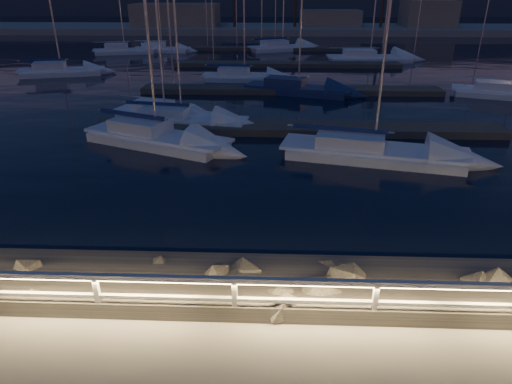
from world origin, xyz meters
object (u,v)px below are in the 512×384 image
(sailboat_h, at_px, (508,92))
(sailboat_i, at_px, (123,50))
(sailboat_l, at_px, (368,57))
(sailboat_b, at_px, (154,136))
(sailboat_n, at_px, (281,47))
(sailboat_g, at_px, (296,88))
(sailboat_m, at_px, (160,49))
(sailboat_d, at_px, (369,149))
(sailboat_c, at_px, (179,119))
(sailboat_a, at_px, (163,113))
(sailboat_e, at_px, (59,70))
(sailboat_j, at_px, (242,76))
(guard_rail, at_px, (325,291))

(sailboat_h, bearing_deg, sailboat_i, 167.73)
(sailboat_i, distance_m, sailboat_l, 27.71)
(sailboat_b, xyz_separation_m, sailboat_i, (-11.63, 32.62, 0.00))
(sailboat_b, bearing_deg, sailboat_h, 50.50)
(sailboat_i, relative_size, sailboat_n, 0.85)
(sailboat_h, relative_size, sailboat_n, 0.94)
(sailboat_g, xyz_separation_m, sailboat_n, (-0.86, 23.98, 0.04))
(sailboat_h, bearing_deg, sailboat_m, 162.48)
(sailboat_d, relative_size, sailboat_i, 1.17)
(sailboat_c, relative_size, sailboat_i, 1.02)
(sailboat_a, distance_m, sailboat_b, 4.67)
(sailboat_e, distance_m, sailboat_j, 16.39)
(sailboat_h, bearing_deg, guard_rail, -102.04)
(sailboat_i, bearing_deg, guard_rail, -82.27)
(sailboat_n, bearing_deg, sailboat_g, -110.85)
(sailboat_e, bearing_deg, sailboat_i, 68.86)
(sailboat_n, bearing_deg, guard_rail, -112.39)
(sailboat_a, bearing_deg, sailboat_e, 149.29)
(guard_rail, height_order, sailboat_n, sailboat_n)
(sailboat_m, bearing_deg, sailboat_e, -108.46)
(sailboat_m, bearing_deg, sailboat_l, -14.51)
(sailboat_a, bearing_deg, sailboat_i, 129.22)
(sailboat_d, distance_m, sailboat_m, 40.10)
(sailboat_d, xyz_separation_m, sailboat_g, (-2.80, 13.74, -0.00))
(sailboat_a, distance_m, sailboat_l, 28.49)
(sailboat_g, distance_m, sailboat_j, 6.30)
(sailboat_b, xyz_separation_m, sailboat_l, (15.69, 28.00, -0.00))
(sailboat_e, relative_size, sailboat_m, 1.08)
(sailboat_n, bearing_deg, sailboat_l, -64.89)
(guard_rail, distance_m, sailboat_d, 12.51)
(guard_rail, distance_m, sailboat_i, 49.96)
(sailboat_d, bearing_deg, sailboat_a, 163.22)
(sailboat_c, relative_size, sailboat_h, 0.93)
(sailboat_b, relative_size, sailboat_d, 0.93)
(guard_rail, xyz_separation_m, sailboat_e, (-20.12, 32.26, -0.93))
(sailboat_a, distance_m, sailboat_h, 24.14)
(sailboat_m, relative_size, sailboat_n, 0.80)
(sailboat_e, xyz_separation_m, sailboat_n, (19.68, 17.51, 0.02))
(sailboat_c, xyz_separation_m, sailboat_e, (-13.60, 15.32, 0.04))
(sailboat_n, bearing_deg, sailboat_j, -122.84)
(sailboat_a, relative_size, sailboat_l, 0.70)
(sailboat_g, bearing_deg, sailboat_m, 142.16)
(sailboat_b, bearing_deg, sailboat_c, 103.21)
(sailboat_b, distance_m, sailboat_n, 36.71)
(sailboat_h, bearing_deg, sailboat_l, 132.04)
(sailboat_c, bearing_deg, sailboat_d, -17.35)
(sailboat_d, bearing_deg, sailboat_h, 59.70)
(guard_rail, distance_m, sailboat_j, 30.71)
(sailboat_d, height_order, sailboat_j, sailboat_d)
(sailboat_b, xyz_separation_m, sailboat_e, (-12.99, 18.59, 0.00))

